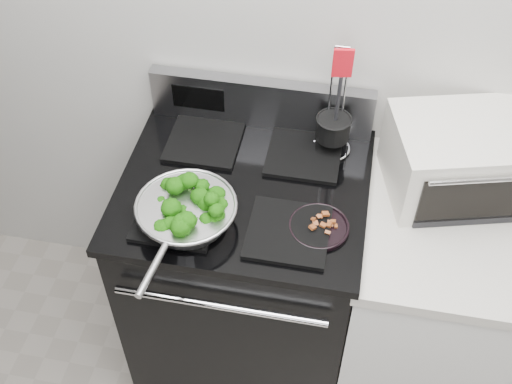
% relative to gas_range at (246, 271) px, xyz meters
% --- Properties ---
extents(back_wall, '(4.00, 0.02, 2.70)m').
position_rel_gas_range_xyz_m(back_wall, '(0.30, 0.34, 0.86)').
color(back_wall, '#B6B4AC').
rests_on(back_wall, ground).
extents(gas_range, '(0.79, 0.69, 1.13)m').
position_rel_gas_range_xyz_m(gas_range, '(0.00, 0.00, 0.00)').
color(gas_range, black).
rests_on(gas_range, floor).
extents(counter, '(0.62, 0.68, 0.92)m').
position_rel_gas_range_xyz_m(counter, '(0.68, -0.00, -0.03)').
color(counter, white).
rests_on(counter, floor).
extents(skillet, '(0.31, 0.48, 0.07)m').
position_rel_gas_range_xyz_m(skillet, '(-0.13, -0.19, 0.51)').
color(skillet, silver).
rests_on(skillet, gas_range).
extents(broccoli_pile, '(0.24, 0.24, 0.08)m').
position_rel_gas_range_xyz_m(broccoli_pile, '(-0.13, -0.19, 0.53)').
color(broccoli_pile, '#0A3404').
rests_on(broccoli_pile, skillet).
extents(bacon_plate, '(0.18, 0.18, 0.04)m').
position_rel_gas_range_xyz_m(bacon_plate, '(0.26, -0.14, 0.48)').
color(bacon_plate, black).
rests_on(bacon_plate, gas_range).
extents(utensil_holder, '(0.13, 0.13, 0.41)m').
position_rel_gas_range_xyz_m(utensil_holder, '(0.25, 0.21, 0.53)').
color(utensil_holder, silver).
rests_on(utensil_holder, gas_range).
extents(toaster_oven, '(0.50, 0.42, 0.25)m').
position_rel_gas_range_xyz_m(toaster_oven, '(0.66, 0.14, 0.56)').
color(toaster_oven, silver).
rests_on(toaster_oven, counter).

